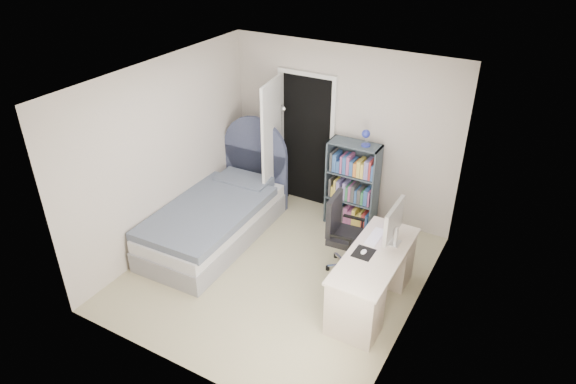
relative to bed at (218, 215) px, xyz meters
The scene contains 8 objects.
room_shell 1.51m from the bed, 15.10° to the right, with size 3.50×3.70×2.60m.
door 1.45m from the bed, 72.52° to the left, with size 0.92×0.82×2.06m.
bed is the anchor object (origin of this frame).
nightstand 1.30m from the bed, 91.78° to the left, with size 0.39×0.39×0.57m.
floor_lamp 1.42m from the bed, 79.83° to the left, with size 0.22×0.22×1.55m.
bookcase 1.92m from the bed, 38.39° to the left, with size 0.72×0.31×1.52m.
desk 2.41m from the bed, ahead, with size 0.59×1.48×1.21m.
office_chair 1.81m from the bed, ahead, with size 0.53×0.55×1.02m.
Camera 1 is at (2.66, -4.45, 4.13)m, focal length 32.00 mm.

